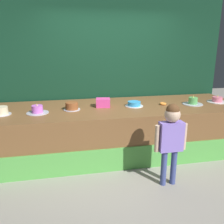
# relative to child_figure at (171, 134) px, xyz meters

# --- Properties ---
(ground_plane) EXTENTS (12.00, 12.00, 0.00)m
(ground_plane) POSITION_rel_child_figure_xyz_m (-0.43, 0.49, -0.73)
(ground_plane) COLOR gray
(stage_platform) EXTENTS (4.36, 1.40, 0.83)m
(stage_platform) POSITION_rel_child_figure_xyz_m (-0.43, 1.18, -0.32)
(stage_platform) COLOR brown
(stage_platform) RESTS_ON ground_plane
(curtain_backdrop) EXTENTS (4.57, 0.08, 3.02)m
(curtain_backdrop) POSITION_rel_child_figure_xyz_m (-0.43, 1.97, 0.78)
(curtain_backdrop) COLOR #113823
(curtain_backdrop) RESTS_ON ground_plane
(child_figure) EXTENTS (0.44, 0.20, 1.14)m
(child_figure) POSITION_rel_child_figure_xyz_m (0.00, 0.00, 0.00)
(child_figure) COLOR #3F4C8C
(child_figure) RESTS_ON ground_plane
(pink_box) EXTENTS (0.26, 0.22, 0.14)m
(pink_box) POSITION_rel_child_figure_xyz_m (-0.69, 1.21, 0.16)
(pink_box) COLOR #E74599
(pink_box) RESTS_ON stage_platform
(donut) EXTENTS (0.12, 0.12, 0.04)m
(donut) POSITION_rel_child_figure_xyz_m (0.37, 1.14, 0.11)
(donut) COLOR orange
(donut) RESTS_ON stage_platform
(cake_far_left) EXTENTS (0.28, 0.28, 0.12)m
(cake_far_left) POSITION_rel_child_figure_xyz_m (-2.28, 1.04, 0.15)
(cake_far_left) COLOR silver
(cake_far_left) RESTS_ON stage_platform
(cake_left) EXTENTS (0.34, 0.34, 0.15)m
(cake_left) POSITION_rel_child_figure_xyz_m (-1.75, 1.02, 0.14)
(cake_left) COLOR silver
(cake_left) RESTS_ON stage_platform
(cake_center_left) EXTENTS (0.27, 0.27, 0.12)m
(cake_center_left) POSITION_rel_child_figure_xyz_m (-1.22, 1.11, 0.15)
(cake_center_left) COLOR silver
(cake_center_left) RESTS_ON stage_platform
(cake_center_right) EXTENTS (0.31, 0.31, 0.08)m
(cake_center_right) POSITION_rel_child_figure_xyz_m (-0.16, 1.14, 0.13)
(cake_center_right) COLOR white
(cake_center_right) RESTS_ON stage_platform
(cake_right) EXTENTS (0.35, 0.35, 0.17)m
(cake_right) POSITION_rel_child_figure_xyz_m (0.90, 1.06, 0.14)
(cake_right) COLOR silver
(cake_right) RESTS_ON stage_platform
(cake_far_right) EXTENTS (0.36, 0.36, 0.14)m
(cake_far_right) POSITION_rel_child_figure_xyz_m (1.42, 1.13, 0.13)
(cake_far_right) COLOR white
(cake_far_right) RESTS_ON stage_platform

